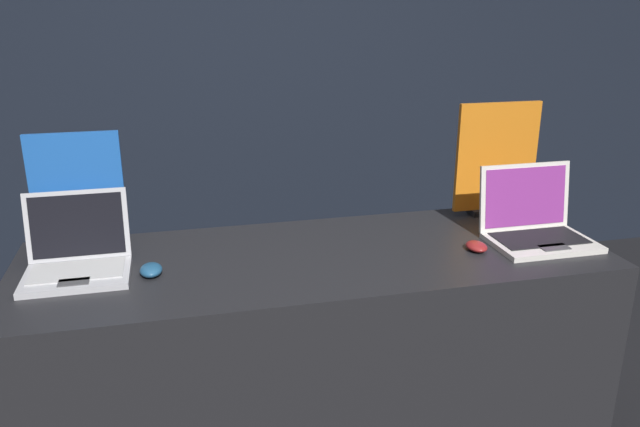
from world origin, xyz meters
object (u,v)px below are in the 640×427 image
at_px(laptop_front, 77,256).
at_px(promo_stand_back, 496,162).
at_px(mouse_front, 151,270).
at_px(promo_stand_front, 78,197).
at_px(laptop_back, 535,224).
at_px(mouse_back, 477,246).

distance_m(laptop_front, promo_stand_back, 1.62).
height_order(mouse_front, promo_stand_front, promo_stand_front).
xyz_separation_m(mouse_front, laptop_back, (1.37, -0.01, 0.04)).
distance_m(laptop_front, mouse_front, 0.24).
bearing_deg(promo_stand_back, mouse_front, -167.34).
bearing_deg(promo_stand_back, promo_stand_front, -178.10).
bearing_deg(promo_stand_back, mouse_back, -124.98).
relative_size(laptop_back, mouse_back, 3.91).
bearing_deg(mouse_back, laptop_front, 174.54).
bearing_deg(laptop_front, laptop_back, -3.05).
bearing_deg(mouse_front, promo_stand_back, 12.66).
xyz_separation_m(promo_stand_front, promo_stand_back, (1.60, 0.05, 0.02)).
xyz_separation_m(mouse_front, mouse_back, (1.12, -0.05, -0.00)).
height_order(laptop_front, promo_stand_front, promo_stand_front).
relative_size(promo_stand_front, promo_stand_back, 0.92).
bearing_deg(mouse_back, mouse_front, 177.30).
distance_m(laptop_front, laptop_back, 1.60).
height_order(promo_stand_front, promo_stand_back, promo_stand_back).
xyz_separation_m(laptop_front, laptop_back, (1.60, -0.09, 0.00)).
bearing_deg(mouse_back, laptop_back, 9.77).
bearing_deg(promo_stand_front, promo_stand_back, 1.90).
relative_size(promo_stand_front, laptop_back, 1.17).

